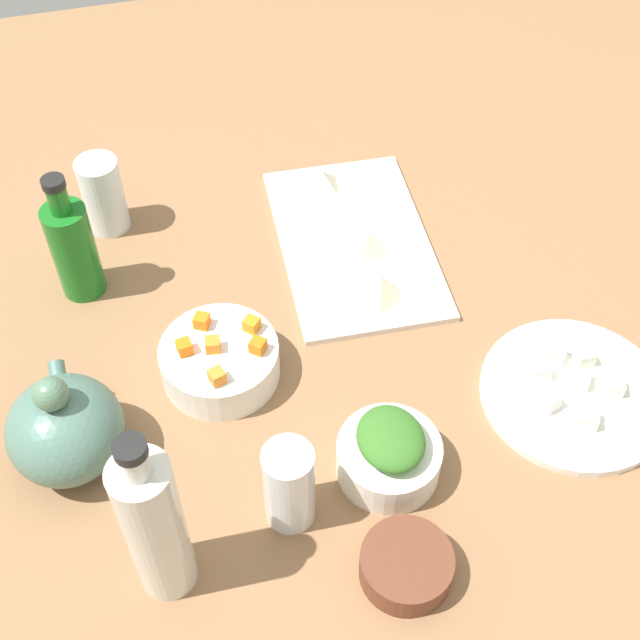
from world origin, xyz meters
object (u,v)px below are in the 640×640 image
object	(u,v)px
drinking_glass_1	(103,195)
plate_tofu	(574,393)
cutting_board	(354,242)
bottle_0	(154,526)
teapot	(65,428)
bowl_carrots	(220,361)
bowl_small_side	(406,566)
bottle_1	(73,247)
drinking_glass_0	(289,486)
bowl_greens	(388,458)

from	to	relation	value
drinking_glass_1	plate_tofu	bearing A→B (deg)	-131.28
cutting_board	plate_tofu	size ratio (longest dim) A/B	1.47
bottle_0	drinking_glass_1	xyz separation A→B (cm)	(57.71, 0.38, -5.61)
teapot	drinking_glass_1	world-z (taller)	teapot
bowl_carrots	drinking_glass_1	xyz separation A→B (cm)	(32.09, 11.07, 3.36)
teapot	drinking_glass_1	size ratio (longest dim) A/B	1.33
bottle_0	bowl_carrots	bearing A→B (deg)	-22.64
bowl_carrots	bowl_small_side	bearing A→B (deg)	-155.95
bottle_1	drinking_glass_1	world-z (taller)	bottle_1
cutting_board	bottle_0	world-z (taller)	bottle_0
teapot	drinking_glass_1	bearing A→B (deg)	-11.98
cutting_board	teapot	distance (cm)	50.42
bowl_small_side	drinking_glass_1	world-z (taller)	drinking_glass_1
drinking_glass_1	bowl_small_side	bearing A→B (deg)	-158.41
drinking_glass_0	bottle_1	bearing A→B (deg)	25.41
bowl_carrots	bowl_small_side	world-z (taller)	bowl_carrots
cutting_board	drinking_glass_1	bearing A→B (deg)	68.33
bottle_0	drinking_glass_1	world-z (taller)	bottle_0
bowl_greens	drinking_glass_1	world-z (taller)	drinking_glass_1
bowl_small_side	bottle_0	distance (cm)	27.66
teapot	bottle_0	world-z (taller)	bottle_0
bowl_carrots	bottle_1	world-z (taller)	bottle_1
cutting_board	teapot	world-z (taller)	teapot
drinking_glass_0	bowl_greens	bearing A→B (deg)	-78.65
cutting_board	bottle_1	size ratio (longest dim) A/B	1.76
bottle_1	plate_tofu	bearing A→B (deg)	-120.97
bowl_greens	bottle_0	xyz separation A→B (cm)	(-6.38, 27.20, 9.07)
bowl_carrots	bowl_greens	bearing A→B (deg)	-139.37
plate_tofu	bottle_0	world-z (taller)	bottle_0
bottle_0	drinking_glass_1	distance (cm)	57.98
teapot	bottle_1	size ratio (longest dim) A/B	0.80
bowl_greens	bottle_0	size ratio (longest dim) A/B	0.47
bottle_1	bowl_small_side	bearing A→B (deg)	-149.90
plate_tofu	teapot	world-z (taller)	teapot
bowl_small_side	bottle_1	xyz separation A→B (cm)	(52.27, 30.29, 6.09)
teapot	bottle_1	xyz separation A→B (cm)	(27.55, -3.55, 2.21)
cutting_board	bowl_small_side	distance (cm)	51.42
bowl_greens	drinking_glass_0	xyz separation A→B (cm)	(-2.52, 12.56, 3.67)
teapot	bottle_0	size ratio (longest dim) A/B	0.60
plate_tofu	teapot	bearing A→B (deg)	82.97
bottle_1	drinking_glass_0	distance (cm)	46.33
cutting_board	bowl_greens	world-z (taller)	bowl_greens
plate_tofu	bottle_0	xyz separation A→B (cm)	(-10.44, 53.46, 11.00)
bowl_small_side	bottle_1	world-z (taller)	bottle_1
bowl_small_side	drinking_glass_0	xyz separation A→B (cm)	(10.45, 10.43, 4.26)
teapot	bottle_1	distance (cm)	27.87
cutting_board	bottle_0	size ratio (longest dim) A/B	1.32
plate_tofu	bowl_carrots	world-z (taller)	bowl_carrots
drinking_glass_1	cutting_board	bearing A→B (deg)	-111.67
cutting_board	bowl_small_side	world-z (taller)	bowl_small_side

